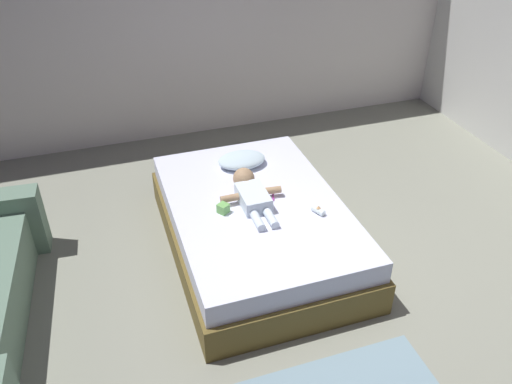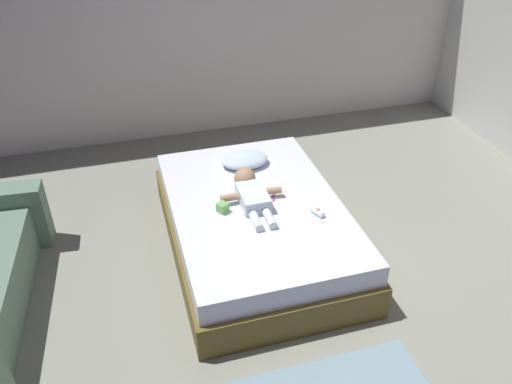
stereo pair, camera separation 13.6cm
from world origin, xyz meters
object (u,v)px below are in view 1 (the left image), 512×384
baby_bottle (318,210)px  toy_block (223,208)px  baby (251,193)px  bed (256,226)px  toothbrush (273,194)px  pillow (242,160)px

baby_bottle → toy_block: bearing=160.5°
baby → baby_bottle: (0.42, -0.33, -0.04)m
baby_bottle → bed: bearing=145.1°
bed → toothbrush: 0.29m
baby → baby_bottle: baby is taller
pillow → toy_block: pillow is taller
baby → toy_block: bearing=-159.6°
pillow → toothbrush: bearing=-79.6°
baby → baby_bottle: bearing=-37.9°
baby_bottle → pillow: bearing=111.4°
pillow → baby_bottle: bearing=-68.6°
baby → toothbrush: baby is taller
pillow → baby: (-0.09, -0.52, 0.01)m
pillow → baby_bottle: pillow is taller
baby → toy_block: (-0.25, -0.09, -0.03)m
baby → bed: bearing=-63.9°
baby → pillow: bearing=80.4°
bed → toy_block: size_ratio=19.66×
bed → baby_bottle: baby_bottle is taller
pillow → baby: size_ratio=0.60×
toothbrush → baby_bottle: 0.41m
toy_block → baby_bottle: 0.71m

